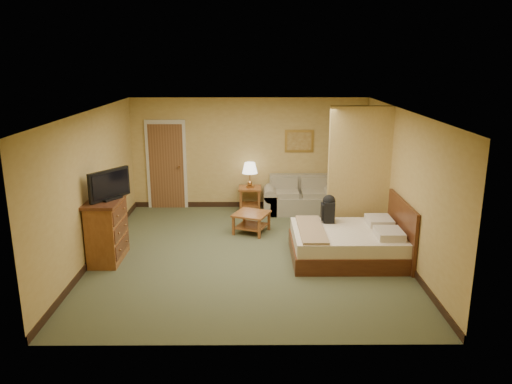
{
  "coord_description": "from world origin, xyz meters",
  "views": [
    {
      "loc": [
        0.09,
        -8.53,
        3.48
      ],
      "look_at": [
        0.14,
        0.6,
        1.01
      ],
      "focal_mm": 35.0,
      "sensor_mm": 36.0,
      "label": 1
    }
  ],
  "objects_px": {
    "coffee_table": "(251,218)",
    "loveseat": "(299,201)",
    "bed": "(350,243)",
    "dresser": "(107,230)"
  },
  "relations": [
    {
      "from": "coffee_table",
      "to": "dresser",
      "type": "relative_size",
      "value": 0.76
    },
    {
      "from": "loveseat",
      "to": "dresser",
      "type": "xyz_separation_m",
      "value": [
        -3.64,
        -2.82,
        0.29
      ]
    },
    {
      "from": "dresser",
      "to": "bed",
      "type": "distance_m",
      "value": 4.3
    },
    {
      "from": "loveseat",
      "to": "coffee_table",
      "type": "relative_size",
      "value": 1.97
    },
    {
      "from": "loveseat",
      "to": "coffee_table",
      "type": "distance_m",
      "value": 1.79
    },
    {
      "from": "coffee_table",
      "to": "loveseat",
      "type": "bearing_deg",
      "value": 51.73
    },
    {
      "from": "coffee_table",
      "to": "bed",
      "type": "relative_size",
      "value": 0.43
    },
    {
      "from": "loveseat",
      "to": "bed",
      "type": "bearing_deg",
      "value": -76.69
    },
    {
      "from": "dresser",
      "to": "coffee_table",
      "type": "bearing_deg",
      "value": 29.2
    },
    {
      "from": "loveseat",
      "to": "bed",
      "type": "relative_size",
      "value": 0.85
    }
  ]
}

